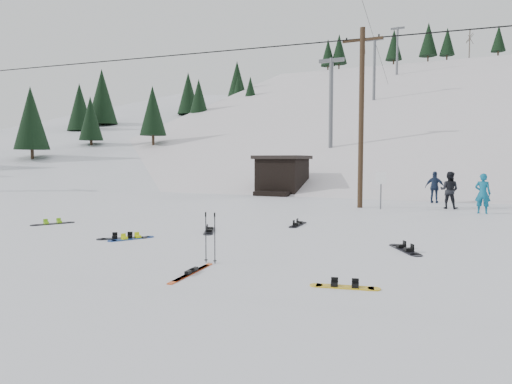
% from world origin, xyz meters
% --- Properties ---
extents(ground, '(200.00, 200.00, 0.00)m').
position_xyz_m(ground, '(0.00, 0.00, 0.00)').
color(ground, silver).
rests_on(ground, ground).
extents(ski_slope, '(60.00, 85.24, 65.97)m').
position_xyz_m(ski_slope, '(0.00, 55.00, -12.00)').
color(ski_slope, silver).
rests_on(ski_slope, ground).
extents(ridge_left, '(47.54, 95.03, 58.38)m').
position_xyz_m(ridge_left, '(-36.00, 48.00, -11.00)').
color(ridge_left, silver).
rests_on(ridge_left, ground).
extents(treeline_left, '(20.00, 64.00, 10.00)m').
position_xyz_m(treeline_left, '(-34.00, 40.00, 0.00)').
color(treeline_left, black).
rests_on(treeline_left, ground).
extents(treeline_crest, '(50.00, 6.00, 10.00)m').
position_xyz_m(treeline_crest, '(0.00, 86.00, 0.00)').
color(treeline_crest, black).
rests_on(treeline_crest, ski_slope).
extents(utility_pole, '(2.00, 0.26, 9.00)m').
position_xyz_m(utility_pole, '(2.00, 14.00, 4.68)').
color(utility_pole, '#3A2819').
rests_on(utility_pole, ground).
extents(trail_sign, '(0.50, 0.09, 1.85)m').
position_xyz_m(trail_sign, '(3.10, 13.58, 1.27)').
color(trail_sign, '#595B60').
rests_on(trail_sign, ground).
extents(lift_hut, '(3.40, 4.10, 2.75)m').
position_xyz_m(lift_hut, '(-5.00, 20.94, 1.36)').
color(lift_hut, black).
rests_on(lift_hut, ground).
extents(lift_tower_near, '(2.20, 0.36, 8.00)m').
position_xyz_m(lift_tower_near, '(-4.00, 30.00, 7.86)').
color(lift_tower_near, '#595B60').
rests_on(lift_tower_near, ski_slope).
extents(lift_tower_mid, '(2.20, 0.36, 8.00)m').
position_xyz_m(lift_tower_mid, '(-4.00, 50.00, 14.36)').
color(lift_tower_mid, '#595B60').
rests_on(lift_tower_mid, ski_slope).
extents(lift_tower_far, '(2.20, 0.36, 8.00)m').
position_xyz_m(lift_tower_far, '(-4.00, 70.00, 20.86)').
color(lift_tower_far, '#595B60').
rests_on(lift_tower_far, ski_slope).
extents(hero_snowboard, '(0.83, 1.33, 0.10)m').
position_xyz_m(hero_snowboard, '(-2.39, 1.70, 0.03)').
color(hero_snowboard, navy).
rests_on(hero_snowboard, ground).
extents(hero_skis, '(0.28, 1.87, 0.10)m').
position_xyz_m(hero_skis, '(1.61, -1.12, 0.03)').
color(hero_skis, '#B33E12').
rests_on(hero_skis, ground).
extents(ski_poles, '(0.33, 0.09, 1.20)m').
position_xyz_m(ski_poles, '(1.46, -0.06, 0.61)').
color(ski_poles, black).
rests_on(ski_poles, ground).
extents(board_scatter_a, '(1.26, 1.06, 0.11)m').
position_xyz_m(board_scatter_a, '(-2.68, 1.65, 0.03)').
color(board_scatter_a, black).
rests_on(board_scatter_a, ground).
extents(board_scatter_b, '(0.91, 1.51, 0.12)m').
position_xyz_m(board_scatter_b, '(-0.98, 4.01, 0.03)').
color(board_scatter_b, black).
rests_on(board_scatter_b, ground).
extents(board_scatter_c, '(0.90, 1.45, 0.11)m').
position_xyz_m(board_scatter_c, '(-7.29, 3.08, 0.03)').
color(board_scatter_c, black).
rests_on(board_scatter_c, ground).
extents(board_scatter_d, '(1.00, 1.49, 0.12)m').
position_xyz_m(board_scatter_d, '(5.45, 3.39, 0.03)').
color(board_scatter_d, black).
rests_on(board_scatter_d, ground).
extents(board_scatter_e, '(1.31, 0.47, 0.09)m').
position_xyz_m(board_scatter_e, '(4.84, -0.82, 0.02)').
color(board_scatter_e, yellow).
rests_on(board_scatter_e, ground).
extents(board_scatter_f, '(0.40, 1.65, 0.12)m').
position_xyz_m(board_scatter_f, '(1.24, 6.70, 0.03)').
color(board_scatter_f, black).
rests_on(board_scatter_f, ground).
extents(skier_teal, '(0.73, 0.54, 1.83)m').
position_xyz_m(skier_teal, '(7.59, 13.72, 0.91)').
color(skier_teal, '#0C5A7B').
rests_on(skier_teal, ground).
extents(skier_dark, '(1.03, 0.88, 1.85)m').
position_xyz_m(skier_dark, '(6.14, 15.31, 0.93)').
color(skier_dark, black).
rests_on(skier_dark, ground).
extents(skier_navy, '(1.09, 0.54, 1.79)m').
position_xyz_m(skier_navy, '(5.30, 18.31, 0.89)').
color(skier_navy, '#1B2843').
rests_on(skier_navy, ground).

